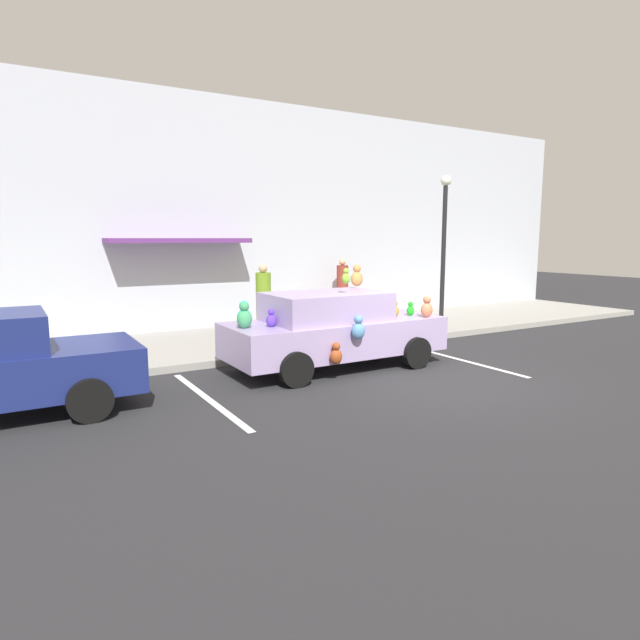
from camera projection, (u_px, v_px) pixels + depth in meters
ground_plane at (430, 381)px, 9.92m from camera, size 60.00×60.00×0.00m
sidewalk at (300, 335)px, 14.17m from camera, size 24.00×4.00×0.15m
storefront_building at (263, 218)px, 15.51m from camera, size 24.00×1.25×6.40m
parking_stripe_front at (460, 360)px, 11.67m from camera, size 0.12×3.60×0.01m
parking_stripe_rear at (208, 399)px, 8.81m from camera, size 0.12×3.60×0.01m
plush_covered_car at (333, 329)px, 10.81m from camera, size 4.44×2.08×2.04m
teddy_bear_on_sidewalk at (255, 337)px, 11.99m from camera, size 0.32×0.26×0.60m
street_lamp_post at (444, 237)px, 14.30m from camera, size 0.28×0.28×4.09m
pedestrian_near_shopfront at (342, 291)px, 16.35m from camera, size 0.35×0.35×1.85m
pedestrian_walking_past at (264, 302)px, 13.69m from camera, size 0.38×0.38×1.82m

